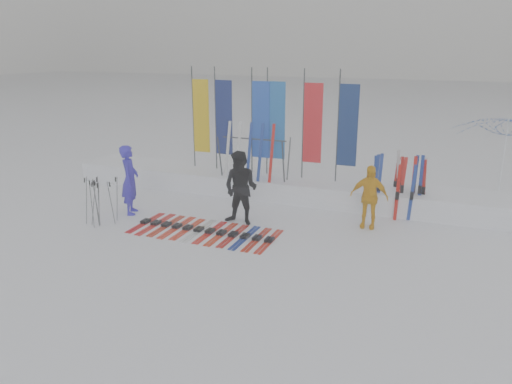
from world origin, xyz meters
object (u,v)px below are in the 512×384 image
at_px(person_yellow, 369,197).
at_px(tent_canopy, 502,162).
at_px(person_black, 241,188).
at_px(ski_rack, 254,152).
at_px(ski_row, 204,230).
at_px(person_blue, 130,180).

distance_m(person_yellow, tent_canopy, 4.36).
relative_size(person_black, person_yellow, 1.18).
distance_m(person_black, ski_rack, 2.38).
bearing_deg(tent_canopy, person_yellow, -136.18).
relative_size(person_black, ski_rack, 0.93).
xyz_separation_m(person_black, ski_row, (-0.61, -0.89, -0.91)).
bearing_deg(ski_rack, ski_row, -90.87).
bearing_deg(person_yellow, person_black, -163.13).
bearing_deg(person_black, ski_rack, 107.34).
relative_size(person_black, ski_row, 0.53).
bearing_deg(ski_row, tent_canopy, 35.45).
xyz_separation_m(person_blue, ski_row, (2.50, -0.53, -0.91)).
relative_size(person_blue, ski_rack, 0.92).
xyz_separation_m(person_black, tent_canopy, (6.19, 3.95, 0.37)).
relative_size(person_blue, person_black, 0.99).
height_order(tent_canopy, ski_rack, tent_canopy).
bearing_deg(person_blue, person_black, -109.17).
distance_m(ski_row, ski_rack, 3.43).
height_order(person_black, ski_rack, person_black).
relative_size(ski_row, ski_rack, 1.76).
xyz_separation_m(person_yellow, ski_rack, (-3.63, 1.32, 0.58)).
height_order(person_black, person_yellow, person_black).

